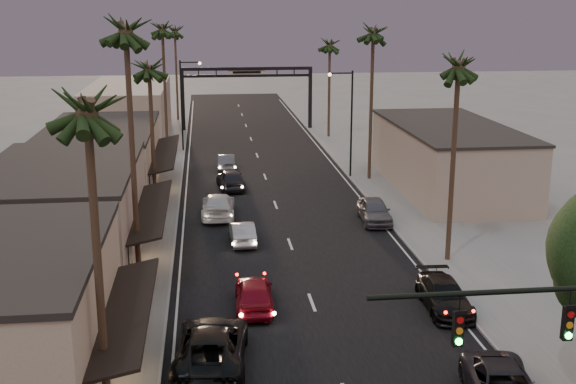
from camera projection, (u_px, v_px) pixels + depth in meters
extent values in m
plane|color=slate|center=(272.00, 195.00, 55.76)|extent=(200.00, 200.00, 0.00)
cube|color=black|center=(266.00, 179.00, 60.56)|extent=(14.00, 120.00, 0.02)
cube|color=slate|center=(156.00, 164.00, 66.21)|extent=(5.00, 92.00, 0.12)
cube|color=slate|center=(359.00, 159.00, 68.35)|extent=(5.00, 92.00, 0.12)
cube|color=#A39482|center=(63.00, 218.00, 40.15)|extent=(8.00, 14.00, 5.50)
cube|color=tan|center=(101.00, 162.00, 55.59)|extent=(8.00, 16.00, 5.00)
cube|color=#A39482|center=(129.00, 112.00, 77.57)|extent=(8.00, 20.00, 6.00)
cube|color=#A39482|center=(449.00, 159.00, 56.70)|extent=(8.00, 18.00, 5.00)
cylinder|color=black|center=(516.00, 291.00, 19.88)|extent=(8.40, 0.16, 0.16)
cube|color=black|center=(458.00, 329.00, 19.96)|extent=(0.28, 0.22, 1.00)
cube|color=black|center=(568.00, 323.00, 20.32)|extent=(0.28, 0.22, 1.00)
cube|color=black|center=(183.00, 101.00, 82.88)|extent=(0.40, 0.40, 7.00)
cube|color=black|center=(310.00, 99.00, 84.54)|extent=(0.40, 0.40, 7.00)
cube|color=black|center=(247.00, 69.00, 82.80)|extent=(15.20, 0.35, 0.35)
cube|color=black|center=(247.00, 76.00, 83.00)|extent=(15.20, 0.30, 0.30)
cube|color=beige|center=(247.00, 72.00, 82.88)|extent=(4.20, 0.12, 1.00)
cylinder|color=black|center=(351.00, 125.00, 60.24)|extent=(0.16, 0.16, 9.00)
cylinder|color=black|center=(341.00, 73.00, 59.04)|extent=(2.00, 0.12, 0.12)
sphere|color=#FFD899|center=(330.00, 75.00, 58.97)|extent=(0.30, 0.30, 0.30)
cylinder|color=black|center=(182.00, 106.00, 71.11)|extent=(0.16, 0.16, 9.00)
cylinder|color=black|center=(190.00, 62.00, 70.14)|extent=(2.00, 0.12, 0.12)
sphere|color=#FFD899|center=(200.00, 63.00, 70.27)|extent=(0.30, 0.30, 0.30)
cylinder|color=#38281C|center=(99.00, 280.00, 23.61)|extent=(0.28, 0.28, 11.00)
sphere|color=black|center=(86.00, 94.00, 22.07)|extent=(3.20, 3.20, 3.20)
cylinder|color=#38281C|center=(133.00, 165.00, 35.85)|extent=(0.28, 0.28, 13.00)
sphere|color=black|center=(125.00, 19.00, 34.06)|extent=(3.20, 3.20, 3.20)
cylinder|color=#38281C|center=(153.00, 143.00, 49.68)|extent=(0.28, 0.28, 10.00)
sphere|color=black|center=(149.00, 61.00, 48.27)|extent=(3.20, 3.20, 3.20)
cylinder|color=#38281C|center=(165.00, 95.00, 67.69)|extent=(0.28, 0.28, 12.00)
sphere|color=black|center=(162.00, 23.00, 66.03)|extent=(3.20, 3.20, 3.20)
cylinder|color=#38281C|center=(453.00, 167.00, 39.96)|extent=(0.28, 0.28, 11.00)
sphere|color=black|center=(459.00, 56.00, 38.42)|extent=(3.20, 3.20, 3.20)
cylinder|color=#38281C|center=(371.00, 108.00, 59.06)|extent=(0.28, 0.28, 12.00)
sphere|color=black|center=(373.00, 26.00, 57.39)|extent=(3.20, 3.20, 3.20)
cylinder|color=#38281C|center=(329.00, 92.00, 78.53)|extent=(0.28, 0.28, 10.00)
sphere|color=black|center=(330.00, 40.00, 77.12)|extent=(3.20, 3.20, 3.20)
cylinder|color=#38281C|center=(177.00, 77.00, 89.96)|extent=(0.28, 0.28, 11.00)
sphere|color=black|center=(175.00, 27.00, 88.42)|extent=(3.20, 3.20, 3.20)
imported|color=maroon|center=(254.00, 293.00, 34.74)|extent=(1.99, 4.59, 1.54)
imported|color=black|center=(211.00, 346.00, 29.20)|extent=(3.37, 6.36, 1.70)
imported|color=#A6A7AC|center=(242.00, 232.00, 44.37)|extent=(1.56, 4.07, 1.32)
imported|color=#B9B9B9|center=(218.00, 205.00, 49.86)|extent=(2.47, 5.59, 1.60)
imported|color=black|center=(231.00, 179.00, 57.33)|extent=(2.43, 4.87, 1.60)
imported|color=#4E4E53|center=(227.00, 162.00, 64.18)|extent=(1.66, 4.24, 1.38)
imported|color=black|center=(444.00, 295.00, 34.63)|extent=(2.18, 4.97, 1.42)
imported|color=#504F55|center=(374.00, 211.00, 48.55)|extent=(2.12, 4.80, 1.61)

